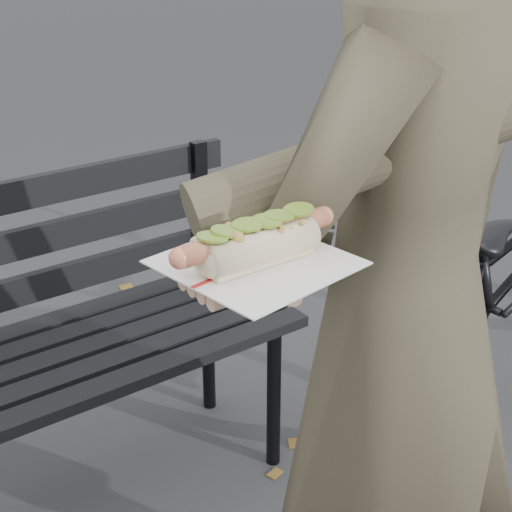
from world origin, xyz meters
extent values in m
cylinder|color=black|center=(0.61, 0.69, 0.23)|extent=(0.04, 0.04, 0.45)
cylinder|color=black|center=(0.61, 1.03, 0.23)|extent=(0.04, 0.04, 0.45)
cube|color=black|center=(-0.06, 0.68, 0.47)|extent=(1.50, 0.07, 0.03)
cube|color=black|center=(-0.06, 0.77, 0.47)|extent=(1.50, 0.07, 0.03)
cube|color=black|center=(-0.06, 0.86, 0.47)|extent=(1.50, 0.07, 0.03)
cube|color=black|center=(0.61, 1.05, 0.67)|extent=(0.04, 0.03, 0.42)
imported|color=black|center=(1.50, 0.60, 0.42)|extent=(1.65, 0.70, 0.84)
imported|color=#46422F|center=(0.35, 0.02, 0.88)|extent=(0.71, 0.54, 1.75)
cylinder|color=#46422F|center=(0.22, 0.00, 1.18)|extent=(0.51, 0.23, 0.19)
cylinder|color=#D8A384|center=(0.02, -0.08, 1.12)|extent=(0.09, 0.08, 0.07)
ellipsoid|color=#D8A384|center=(-0.02, -0.09, 1.11)|extent=(0.10, 0.11, 0.03)
cylinder|color=#D8A384|center=(-0.08, -0.12, 1.11)|extent=(0.05, 0.02, 0.02)
cylinder|color=#D8A384|center=(-0.08, -0.10, 1.11)|extent=(0.05, 0.02, 0.02)
cylinder|color=#D8A384|center=(-0.08, -0.08, 1.11)|extent=(0.05, 0.02, 0.02)
cylinder|color=#D8A384|center=(-0.08, -0.06, 1.11)|extent=(0.05, 0.02, 0.02)
cylinder|color=#D8A384|center=(-0.01, -0.15, 1.11)|extent=(0.04, 0.05, 0.02)
cube|color=white|center=(-0.02, -0.09, 1.13)|extent=(0.21, 0.21, 0.00)
cube|color=#B21E1E|center=(-0.02, -0.09, 1.13)|extent=(0.19, 0.03, 0.00)
cylinder|color=#D97653|center=(-0.02, -0.09, 1.16)|extent=(0.20, 0.02, 0.02)
sphere|color=#D97653|center=(-0.12, -0.09, 1.16)|extent=(0.03, 0.02, 0.02)
sphere|color=#D97653|center=(0.08, -0.09, 1.16)|extent=(0.02, 0.02, 0.02)
sphere|color=#9E6B2D|center=(-0.05, -0.07, 1.17)|extent=(0.01, 0.01, 0.01)
sphere|color=#9E6B2D|center=(-0.07, -0.08, 1.17)|extent=(0.01, 0.01, 0.01)
sphere|color=#9E6B2D|center=(0.00, -0.11, 1.17)|extent=(0.01, 0.01, 0.01)
sphere|color=#9E6B2D|center=(0.00, -0.08, 1.16)|extent=(0.01, 0.01, 0.01)
sphere|color=#9E6B2D|center=(-0.01, -0.12, 1.17)|extent=(0.01, 0.01, 0.01)
sphere|color=#9E6B2D|center=(0.02, -0.11, 1.16)|extent=(0.01, 0.01, 0.01)
sphere|color=#9E6B2D|center=(-0.02, -0.10, 1.16)|extent=(0.01, 0.01, 0.01)
sphere|color=#9E6B2D|center=(0.04, -0.11, 1.16)|extent=(0.01, 0.01, 0.01)
sphere|color=#9E6B2D|center=(-0.06, -0.07, 1.17)|extent=(0.01, 0.01, 0.01)
sphere|color=#9E6B2D|center=(0.03, -0.07, 1.16)|extent=(0.01, 0.01, 0.01)
sphere|color=#9E6B2D|center=(-0.01, -0.08, 1.17)|extent=(0.01, 0.01, 0.01)
sphere|color=#9E6B2D|center=(0.01, -0.07, 1.17)|extent=(0.01, 0.01, 0.01)
sphere|color=#9E6B2D|center=(0.03, -0.10, 1.17)|extent=(0.01, 0.01, 0.01)
sphere|color=#9E6B2D|center=(0.00, -0.10, 1.17)|extent=(0.01, 0.01, 0.01)
sphere|color=#9E6B2D|center=(-0.01, -0.08, 1.17)|extent=(0.01, 0.01, 0.01)
sphere|color=#9E6B2D|center=(-0.01, -0.10, 1.17)|extent=(0.01, 0.01, 0.01)
sphere|color=#9E6B2D|center=(0.03, -0.11, 1.17)|extent=(0.01, 0.01, 0.01)
sphere|color=#9E6B2D|center=(-0.08, -0.09, 1.17)|extent=(0.01, 0.01, 0.01)
sphere|color=#9E6B2D|center=(0.01, -0.11, 1.16)|extent=(0.01, 0.01, 0.01)
sphere|color=#9E6B2D|center=(-0.01, -0.10, 1.17)|extent=(0.01, 0.01, 0.01)
sphere|color=#9E6B2D|center=(-0.05, -0.08, 1.17)|extent=(0.01, 0.01, 0.01)
sphere|color=#9E6B2D|center=(0.01, -0.07, 1.17)|extent=(0.01, 0.01, 0.01)
sphere|color=#9E6B2D|center=(-0.06, -0.11, 1.17)|extent=(0.01, 0.01, 0.01)
sphere|color=#9E6B2D|center=(-0.01, -0.11, 1.17)|extent=(0.01, 0.01, 0.01)
sphere|color=#9E6B2D|center=(-0.08, -0.08, 1.17)|extent=(0.01, 0.01, 0.01)
sphere|color=#9E6B2D|center=(-0.08, -0.10, 1.17)|extent=(0.01, 0.01, 0.01)
sphere|color=#9E6B2D|center=(0.01, -0.09, 1.17)|extent=(0.01, 0.01, 0.01)
sphere|color=#9E6B2D|center=(-0.03, -0.10, 1.17)|extent=(0.01, 0.01, 0.01)
sphere|color=#9E6B2D|center=(-0.06, -0.10, 1.17)|extent=(0.01, 0.01, 0.01)
sphere|color=#9E6B2D|center=(0.02, -0.09, 1.16)|extent=(0.01, 0.01, 0.01)
cylinder|color=olive|center=(-0.08, -0.09, 1.18)|extent=(0.04, 0.04, 0.01)
cylinder|color=olive|center=(-0.06, -0.09, 1.18)|extent=(0.04, 0.04, 0.01)
cylinder|color=olive|center=(-0.03, -0.09, 1.18)|extent=(0.04, 0.04, 0.01)
cylinder|color=olive|center=(-0.01, -0.10, 1.18)|extent=(0.04, 0.04, 0.01)
cylinder|color=olive|center=(0.01, -0.09, 1.18)|extent=(0.04, 0.04, 0.00)
cylinder|color=olive|center=(0.04, -0.09, 1.18)|extent=(0.04, 0.04, 0.01)
cube|color=brown|center=(0.72, 0.71, 0.00)|extent=(0.08, 0.07, 0.00)
cube|color=brown|center=(0.96, 1.75, 0.00)|extent=(0.09, 0.08, 0.00)
cube|color=brown|center=(0.78, 1.93, 0.00)|extent=(0.07, 0.09, 0.00)
cube|color=brown|center=(0.58, 0.65, 0.00)|extent=(0.05, 0.04, 0.00)
camera|label=1|loc=(-0.50, -0.75, 1.52)|focal=55.00mm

